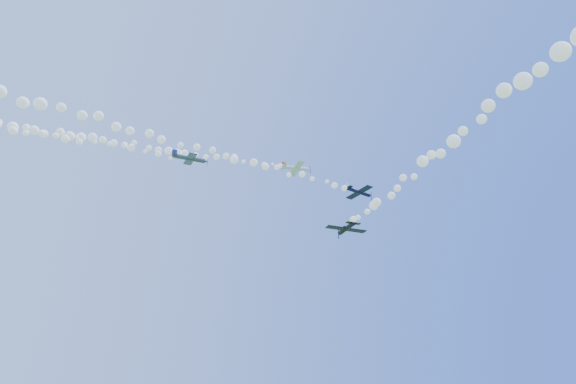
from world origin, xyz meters
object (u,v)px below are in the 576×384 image
plane_navy (359,192)px  plane_white (296,168)px  plane_grey (190,159)px  plane_black (346,228)px

plane_navy → plane_white: bearing=145.7°
plane_grey → plane_black: bearing=-20.4°
plane_white → plane_black: plane_white is taller
plane_grey → plane_black: size_ratio=0.99×
plane_black → plane_grey: bearing=72.4°
plane_white → plane_grey: 28.57m
plane_white → plane_black: 30.30m
plane_navy → plane_black: plane_navy is taller
plane_grey → plane_black: plane_grey is taller
plane_white → plane_grey: bearing=-149.7°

